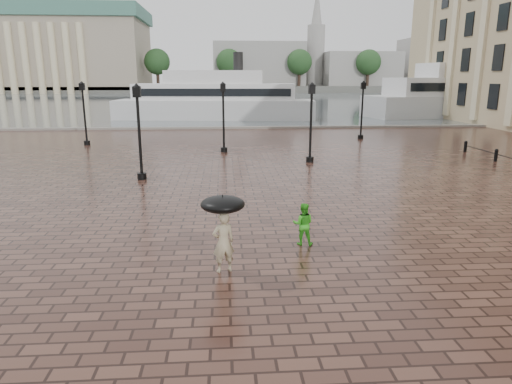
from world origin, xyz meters
TOP-DOWN VIEW (x-y plane):
  - ground at (0.00, 0.00)m, footprint 300.00×300.00m
  - harbour_water at (0.00, 92.00)m, footprint 240.00×240.00m
  - quay_edge at (0.00, 32.00)m, footprint 80.00×0.60m
  - far_shore at (0.00, 160.00)m, footprint 300.00×60.00m
  - museum at (-55.00, 144.61)m, footprint 57.00×32.50m
  - distant_skyline at (48.14, 150.00)m, footprint 102.50×22.00m
  - far_trees at (0.00, 138.00)m, footprint 188.00×8.00m
  - street_lamps at (-1.60, 17.60)m, footprint 21.44×14.44m
  - adult_pedestrian at (-2.04, -1.18)m, footprint 0.67×0.54m
  - child_pedestrian at (0.29, 0.61)m, footprint 0.69×0.58m
  - ferry_near at (-2.96, 42.70)m, footprint 23.61×7.89m
  - ferry_far at (29.20, 44.99)m, footprint 27.74×11.13m
  - umbrella at (-2.04, -1.18)m, footprint 1.10×1.10m

SIDE VIEW (x-z plane):
  - ground at x=0.00m, z-range 0.00..0.00m
  - harbour_water at x=0.00m, z-range 0.00..0.00m
  - quay_edge at x=0.00m, z-range -0.15..0.15m
  - child_pedestrian at x=0.29m, z-range 0.00..1.26m
  - adult_pedestrian at x=-2.04m, z-range 0.00..1.58m
  - far_shore at x=0.00m, z-range 0.00..2.00m
  - umbrella at x=-2.04m, z-range 1.23..2.34m
  - ferry_near at x=-2.96m, z-range -1.51..6.08m
  - street_lamps at x=-1.60m, z-range 0.13..4.53m
  - ferry_far at x=29.20m, z-range -1.77..7.09m
  - far_trees at x=0.00m, z-range 2.67..16.17m
  - distant_skyline at x=48.14m, z-range -7.05..25.95m
  - museum at x=-55.00m, z-range 0.91..26.91m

